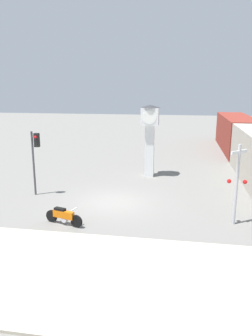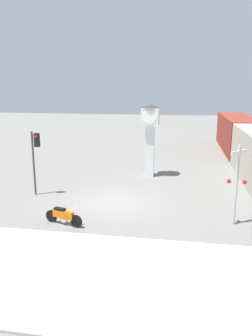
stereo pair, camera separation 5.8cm
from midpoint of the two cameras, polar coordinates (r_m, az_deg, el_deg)
name	(u,v)px [view 2 (the right image)]	position (r m, az deg, el deg)	size (l,w,h in m)	color
ground_plane	(114,202)	(18.54, -2.05, -6.02)	(120.00, 120.00, 0.00)	slate
sidewalk_strip	(70,273)	(12.08, -9.58, -17.56)	(36.00, 6.00, 0.10)	#B2A893
motorcycle	(63,216)	(15.81, -10.75, -8.20)	(1.97, 0.73, 0.90)	black
clock_tower	(150,129)	(23.35, 4.29, 6.71)	(1.45, 1.45, 5.12)	white
freight_train	(248,144)	(29.43, 20.58, 4.01)	(2.80, 24.86, 3.40)	#ADA393
traffic_light	(35,152)	(19.88, -15.44, 2.78)	(0.50, 0.35, 3.83)	#47474C
railroad_crossing_signal	(237,182)	(15.89, 18.82, -2.28)	(0.90, 0.82, 3.83)	#B7B7BC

